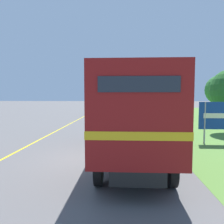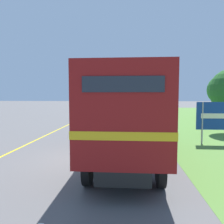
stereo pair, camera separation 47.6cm
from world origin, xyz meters
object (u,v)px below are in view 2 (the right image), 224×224
(highway_sign, at_px, (218,116))
(roadside_tree_mid, at_px, (223,90))
(horse_trailer_truck, at_px, (125,113))
(lead_car_white, at_px, (103,108))
(lead_car_grey_ahead, at_px, (130,105))

(highway_sign, height_order, roadside_tree_mid, roadside_tree_mid)
(horse_trailer_truck, distance_m, lead_car_white, 21.03)
(lead_car_white, bearing_deg, highway_sign, -64.32)
(lead_car_grey_ahead, bearing_deg, roadside_tree_mid, -56.11)
(horse_trailer_truck, relative_size, roadside_tree_mid, 1.62)
(horse_trailer_truck, height_order, lead_car_grey_ahead, horse_trailer_truck)
(roadside_tree_mid, bearing_deg, lead_car_grey_ahead, 123.89)
(lead_car_grey_ahead, xyz_separation_m, highway_sign, (4.57, -27.11, 0.57))
(horse_trailer_truck, distance_m, highway_sign, 6.04)
(lead_car_white, bearing_deg, roadside_tree_mid, -19.61)
(horse_trailer_truck, relative_size, lead_car_white, 2.06)
(roadside_tree_mid, bearing_deg, horse_trailer_truck, -122.80)
(lead_car_white, relative_size, highway_sign, 1.47)
(highway_sign, bearing_deg, horse_trailer_truck, -144.41)
(lead_car_grey_ahead, distance_m, roadside_tree_mid, 17.90)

